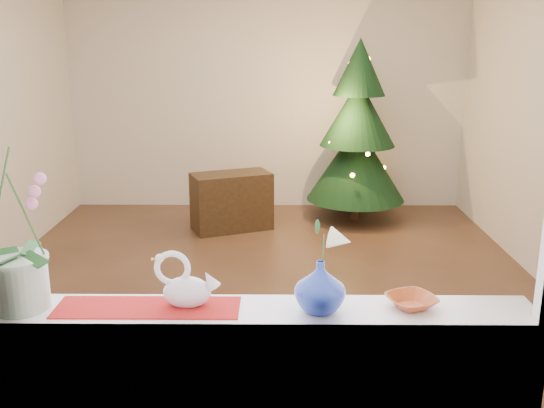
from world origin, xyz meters
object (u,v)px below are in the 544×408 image
(swan, at_px, (187,280))
(xmas_tree, at_px, (357,131))
(paperweight, at_px, (313,306))
(blue_vase, at_px, (320,283))
(side_table, at_px, (231,201))
(orchid_pot, at_px, (12,223))
(amber_dish, at_px, (412,302))

(swan, distance_m, xmas_tree, 4.47)
(swan, bearing_deg, paperweight, 0.88)
(blue_vase, xyz_separation_m, side_table, (-0.63, 3.94, -0.74))
(orchid_pot, xyz_separation_m, amber_dish, (1.49, 0.02, -0.32))
(xmas_tree, bearing_deg, side_table, -163.22)
(xmas_tree, bearing_deg, paperweight, -99.39)
(side_table, bearing_deg, paperweight, -103.60)
(amber_dish, bearing_deg, swan, 179.87)
(side_table, bearing_deg, blue_vase, -103.19)
(orchid_pot, relative_size, xmas_tree, 0.35)
(orchid_pot, relative_size, amber_dish, 4.38)
(paperweight, relative_size, amber_dish, 0.42)
(blue_vase, distance_m, side_table, 4.06)
(amber_dish, xyz_separation_m, xmas_tree, (0.34, 4.30, 0.03))
(swan, distance_m, amber_dish, 0.86)
(swan, xyz_separation_m, amber_dish, (0.86, -0.00, -0.09))
(blue_vase, xyz_separation_m, paperweight, (-0.03, -0.02, -0.08))
(swan, distance_m, paperweight, 0.49)
(swan, height_order, blue_vase, blue_vase)
(blue_vase, relative_size, xmas_tree, 0.12)
(side_table, bearing_deg, xmas_tree, -5.51)
(xmas_tree, xyz_separation_m, side_table, (-1.33, -0.40, -0.67))
(orchid_pot, height_order, side_table, orchid_pot)
(orchid_pot, xyz_separation_m, xmas_tree, (1.83, 4.32, -0.29))
(blue_vase, relative_size, side_table, 0.29)
(orchid_pot, xyz_separation_m, side_table, (0.50, 3.92, -0.96))
(side_table, bearing_deg, amber_dish, -98.13)
(paperweight, bearing_deg, orchid_pot, 177.77)
(amber_dish, bearing_deg, orchid_pot, -179.31)
(paperweight, height_order, side_table, paperweight)
(swan, height_order, side_table, swan)
(orchid_pot, distance_m, side_table, 4.07)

